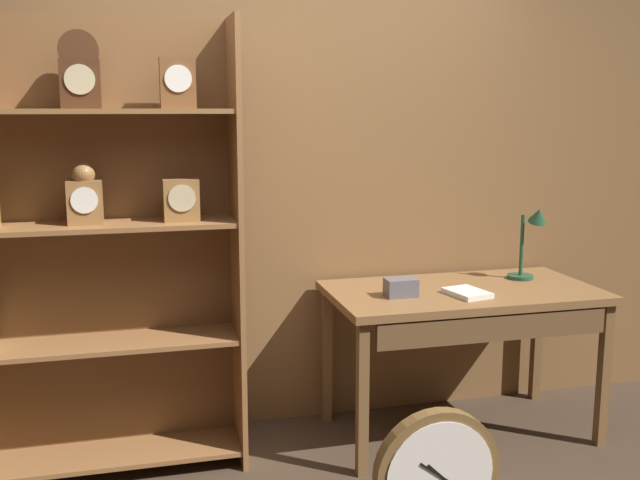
# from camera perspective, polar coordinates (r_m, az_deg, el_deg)

# --- Properties ---
(back_wood_panel) EXTENTS (4.80, 0.05, 2.60)m
(back_wood_panel) POSITION_cam_1_polar(r_m,az_deg,el_deg) (3.90, -2.63, 4.34)
(back_wood_panel) COLOR brown
(back_wood_panel) RESTS_ON ground
(bookshelf) EXTENTS (1.35, 0.33, 2.10)m
(bookshelf) POSITION_cam_1_polar(r_m,az_deg,el_deg) (3.48, -17.63, -0.42)
(bookshelf) COLOR brown
(bookshelf) RESTS_ON ground
(workbench) EXTENTS (1.37, 0.73, 0.78)m
(workbench) POSITION_cam_1_polar(r_m,az_deg,el_deg) (3.85, 11.11, -5.01)
(workbench) COLOR brown
(workbench) RESTS_ON ground
(desk_lamp) EXTENTS (0.19, 0.18, 0.40)m
(desk_lamp) POSITION_cam_1_polar(r_m,az_deg,el_deg) (4.10, 15.97, 0.11)
(desk_lamp) COLOR #1E472D
(desk_lamp) RESTS_ON workbench
(toolbox_small) EXTENTS (0.15, 0.10, 0.09)m
(toolbox_small) POSITION_cam_1_polar(r_m,az_deg,el_deg) (3.65, 6.27, -3.67)
(toolbox_small) COLOR #595960
(toolbox_small) RESTS_ON workbench
(open_repair_manual) EXTENTS (0.20, 0.25, 0.02)m
(open_repair_manual) POSITION_cam_1_polar(r_m,az_deg,el_deg) (3.72, 11.31, -4.03)
(open_repair_manual) COLOR silver
(open_repair_manual) RESTS_ON workbench
(round_clock_large) EXTENTS (0.51, 0.11, 0.55)m
(round_clock_large) POSITION_cam_1_polar(r_m,az_deg,el_deg) (3.06, 9.04, -17.56)
(round_clock_large) COLOR brown
(round_clock_large) RESTS_ON ground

